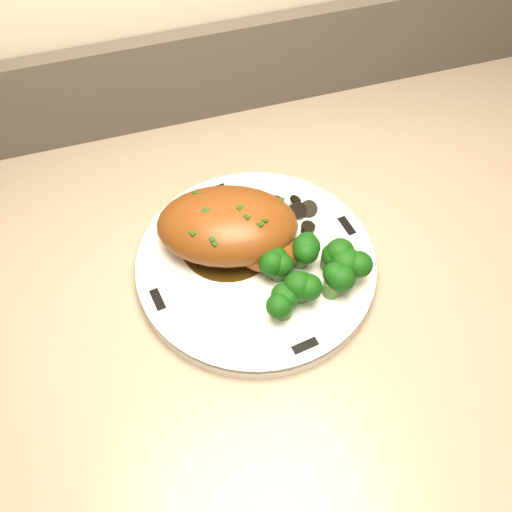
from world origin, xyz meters
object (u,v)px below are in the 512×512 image
object	(u,v)px
counter	(269,460)
plate	(256,266)
broccoli_florets	(311,271)
chicken_breast	(232,228)

from	to	relation	value
counter	plate	bearing A→B (deg)	90.44
broccoli_florets	plate	bearing A→B (deg)	136.90
counter	broccoli_florets	distance (m)	0.46
chicken_breast	counter	bearing A→B (deg)	-62.98
plate	broccoli_florets	xyz separation A→B (m)	(0.04, -0.04, 0.03)
chicken_breast	broccoli_florets	world-z (taller)	chicken_breast
counter	broccoli_florets	size ratio (longest dim) A/B	19.40
plate	chicken_breast	world-z (taller)	chicken_breast
counter	chicken_breast	world-z (taller)	counter
plate	broccoli_florets	world-z (taller)	broccoli_florets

